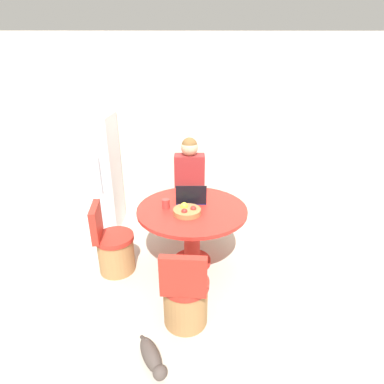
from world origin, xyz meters
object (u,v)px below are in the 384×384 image
at_px(dining_table, 192,222).
at_px(refrigerator, 94,174).
at_px(chair_near_camera, 185,298).
at_px(laptop, 191,198).
at_px(cat, 152,357).
at_px(fruit_bowl, 187,211).
at_px(person_seated, 190,180).
at_px(chair_left_side, 114,249).

bearing_deg(dining_table, refrigerator, 145.33).
bearing_deg(chair_near_camera, dining_table, -90.00).
bearing_deg(laptop, cat, 77.66).
xyz_separation_m(chair_near_camera, fruit_bowl, (0.01, 0.76, 0.50)).
relative_size(dining_table, chair_near_camera, 1.48).
distance_m(refrigerator, dining_table, 1.68).
bearing_deg(chair_near_camera, person_seated, -86.98).
height_order(dining_table, person_seated, person_seated).
xyz_separation_m(chair_near_camera, person_seated, (0.04, 1.73, 0.47)).
distance_m(refrigerator, person_seated, 1.34).
relative_size(person_seated, laptop, 3.90).
xyz_separation_m(dining_table, person_seated, (-0.03, 0.84, 0.19)).
relative_size(chair_near_camera, cat, 1.90).
xyz_separation_m(chair_near_camera, chair_left_side, (-0.82, 0.78, 0.00)).
relative_size(chair_near_camera, person_seated, 0.62).
distance_m(refrigerator, cat, 2.60).
distance_m(chair_near_camera, fruit_bowl, 0.91).
xyz_separation_m(refrigerator, chair_near_camera, (1.30, -1.84, -0.53)).
bearing_deg(refrigerator, chair_left_side, -65.99).
distance_m(person_seated, fruit_bowl, 0.97).
xyz_separation_m(fruit_bowl, cat, (-0.27, -1.19, -0.70)).
height_order(chair_near_camera, laptop, laptop).
relative_size(person_seated, fruit_bowl, 4.52).
bearing_deg(chair_near_camera, cat, 62.94).
relative_size(refrigerator, fruit_bowl, 5.41).
xyz_separation_m(person_seated, cat, (-0.30, -2.16, -0.67)).
xyz_separation_m(refrigerator, dining_table, (1.37, -0.94, -0.25)).
relative_size(dining_table, cat, 2.81).
height_order(refrigerator, dining_table, refrigerator).
height_order(chair_near_camera, cat, chair_near_camera).
bearing_deg(dining_table, chair_left_side, -172.26).
bearing_deg(chair_left_side, cat, -162.83).
xyz_separation_m(dining_table, chair_near_camera, (-0.07, -0.90, -0.28)).
xyz_separation_m(dining_table, laptop, (-0.01, 0.14, 0.23)).
relative_size(fruit_bowl, cat, 0.68).
bearing_deg(person_seated, laptop, 91.51).
relative_size(chair_near_camera, fruit_bowl, 2.80).
height_order(refrigerator, chair_left_side, refrigerator).
bearing_deg(laptop, fruit_bowl, 80.54).
relative_size(refrigerator, dining_table, 1.31).
height_order(chair_left_side, fruit_bowl, fruit_bowl).
distance_m(dining_table, person_seated, 0.86).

